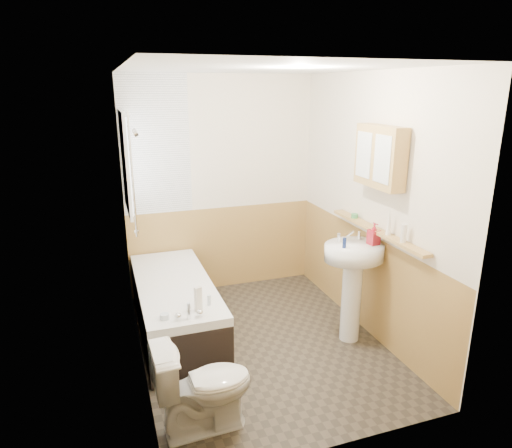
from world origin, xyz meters
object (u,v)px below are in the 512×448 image
object	(u,v)px
bathtub	(175,306)
toilet	(203,386)
medicine_cabinet	(380,157)
pine_shelf	(376,230)
sink	(353,272)

from	to	relation	value
bathtub	toilet	xyz separation A→B (m)	(-0.03, -1.42, 0.06)
bathtub	toilet	distance (m)	1.42
bathtub	medicine_cabinet	bearing A→B (deg)	-22.32
medicine_cabinet	toilet	bearing A→B (deg)	-158.34
bathtub	pine_shelf	size ratio (longest dim) A/B	1.23
pine_shelf	medicine_cabinet	world-z (taller)	medicine_cabinet
pine_shelf	medicine_cabinet	distance (m)	0.68
toilet	pine_shelf	world-z (taller)	pine_shelf
toilet	medicine_cabinet	size ratio (longest dim) A/B	1.17
toilet	pine_shelf	size ratio (longest dim) A/B	0.49
toilet	sink	world-z (taller)	sink
sink	pine_shelf	size ratio (longest dim) A/B	0.76
bathtub	pine_shelf	xyz separation A→B (m)	(1.77, -0.71, 0.81)
pine_shelf	medicine_cabinet	size ratio (longest dim) A/B	2.41
toilet	pine_shelf	distance (m)	2.08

